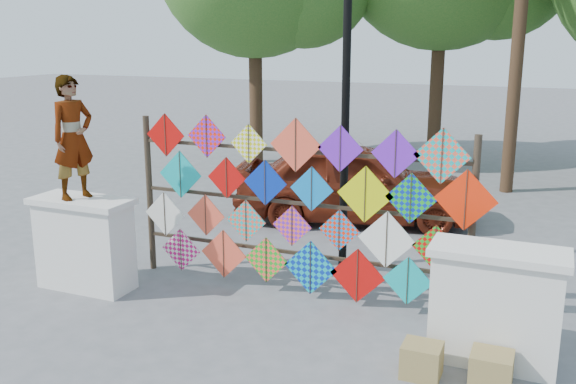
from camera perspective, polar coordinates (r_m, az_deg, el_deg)
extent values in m
plane|color=slate|center=(8.25, -1.59, -10.72)|extent=(80.00, 80.00, 0.00)
cube|color=silver|center=(9.26, -17.60, -4.62)|extent=(1.30, 0.55, 1.20)
cube|color=silver|center=(9.08, -17.89, -0.78)|extent=(1.40, 0.65, 0.08)
cube|color=silver|center=(7.21, 17.92, -9.93)|extent=(1.30, 0.55, 1.20)
cube|color=silver|center=(6.99, 18.30, -5.10)|extent=(1.40, 0.65, 0.08)
cylinder|color=#32271C|center=(9.63, -12.19, -0.17)|extent=(0.09, 0.09, 2.30)
cylinder|color=#32271C|center=(8.00, 16.03, -3.25)|extent=(0.09, 0.09, 2.30)
cube|color=#32271C|center=(8.72, 0.57, -5.42)|extent=(4.60, 0.04, 0.04)
cube|color=#32271C|center=(8.52, 0.58, -0.97)|extent=(4.60, 0.04, 0.04)
cube|color=#32271C|center=(8.37, 0.59, 3.67)|extent=(4.60, 0.04, 0.04)
cube|color=#C30A08|center=(9.20, -10.84, 5.00)|extent=(0.61, 0.01, 0.61)
cube|color=#32271C|center=(9.19, -10.88, 4.99)|extent=(0.01, 0.01, 0.60)
cube|color=#FF2808|center=(8.85, -7.25, 4.94)|extent=(0.59, 0.01, 0.59)
cube|color=#32271C|center=(8.84, -7.28, 4.93)|extent=(0.01, 0.01, 0.58)
cube|color=white|center=(8.56, -3.51, 4.30)|extent=(0.54, 0.01, 0.54)
cube|color=#32271C|center=(8.55, -3.54, 4.29)|extent=(0.01, 0.01, 0.53)
cube|color=#FF5437|center=(8.29, 0.68, 4.20)|extent=(0.71, 0.01, 0.71)
cube|color=#32271C|center=(8.27, 0.65, 4.18)|extent=(0.01, 0.01, 0.70)
cube|color=#711CD4|center=(8.08, 4.67, 3.86)|extent=(0.60, 0.01, 0.60)
cube|color=#32271C|center=(8.07, 4.64, 3.85)|extent=(0.01, 0.01, 0.59)
cube|color=#711CD4|center=(7.90, 9.53, 3.37)|extent=(0.61, 0.01, 0.61)
cube|color=#32271C|center=(7.88, 9.51, 3.35)|extent=(0.01, 0.01, 0.60)
cube|color=#FF5437|center=(7.79, 13.53, 3.13)|extent=(0.68, 0.01, 0.68)
cube|color=#32271C|center=(7.78, 13.51, 3.11)|extent=(0.01, 0.01, 0.67)
cube|color=#0BAFB0|center=(9.14, -9.54, 1.55)|extent=(0.68, 0.01, 0.68)
cube|color=#32271C|center=(9.13, -9.58, 1.53)|extent=(0.01, 0.01, 0.66)
cube|color=#C30A08|center=(8.77, -5.48, 1.27)|extent=(0.58, 0.01, 0.58)
cube|color=#32271C|center=(8.76, -5.52, 1.25)|extent=(0.01, 0.01, 0.57)
cube|color=#072AA9|center=(8.52, -2.04, 0.83)|extent=(0.62, 0.01, 0.62)
cube|color=#32271C|center=(8.51, -2.08, 0.81)|extent=(0.01, 0.01, 0.61)
cube|color=#097AD4|center=(8.27, 2.12, 0.27)|extent=(0.59, 0.01, 0.59)
cube|color=#32271C|center=(8.26, 2.09, 0.25)|extent=(0.01, 0.01, 0.58)
cube|color=#D9DF09|center=(8.06, 6.87, -0.22)|extent=(0.73, 0.01, 0.73)
cube|color=#32271C|center=(8.04, 6.85, -0.24)|extent=(0.01, 0.01, 0.72)
cube|color=#15AE1D|center=(7.92, 10.86, -0.57)|extent=(0.64, 0.01, 0.64)
cube|color=#32271C|center=(7.91, 10.84, -0.59)|extent=(0.01, 0.01, 0.63)
cube|color=#FF2808|center=(7.81, 15.51, -0.70)|extent=(0.75, 0.01, 0.75)
cube|color=#32271C|center=(7.80, 15.50, -0.72)|extent=(0.01, 0.01, 0.73)
cube|color=white|center=(9.38, -10.88, -1.92)|extent=(0.65, 0.01, 0.65)
cube|color=#32271C|center=(9.37, -10.92, -1.94)|extent=(0.01, 0.01, 0.64)
cube|color=#FF5437|center=(9.02, -7.32, -2.05)|extent=(0.59, 0.01, 0.59)
cube|color=#32271C|center=(9.01, -7.35, -2.07)|extent=(0.01, 0.01, 0.58)
cube|color=#0BAFB0|center=(8.74, -3.75, -2.58)|extent=(0.59, 0.01, 0.59)
cube|color=#32271C|center=(8.73, -3.78, -2.60)|extent=(0.01, 0.01, 0.58)
cube|color=#711CD4|center=(8.46, 0.36, -3.03)|extent=(0.55, 0.01, 0.55)
cube|color=#32271C|center=(8.45, 0.33, -3.05)|extent=(0.01, 0.01, 0.54)
cube|color=#FF2808|center=(8.24, 4.58, -3.41)|extent=(0.55, 0.01, 0.55)
cube|color=#32271C|center=(8.23, 4.55, -3.44)|extent=(0.01, 0.01, 0.54)
cube|color=white|center=(8.09, 8.75, -4.22)|extent=(0.74, 0.01, 0.74)
cube|color=#32271C|center=(8.08, 8.73, -4.24)|extent=(0.01, 0.01, 0.72)
cube|color=#C30A08|center=(7.99, 12.95, -4.86)|extent=(0.58, 0.01, 0.58)
cube|color=#32271C|center=(7.98, 12.94, -4.88)|extent=(0.01, 0.01, 0.57)
cube|color=white|center=(9.35, -9.48, -5.07)|extent=(0.63, 0.01, 0.63)
cube|color=#32271C|center=(9.34, -9.52, -5.09)|extent=(0.01, 0.01, 0.62)
cube|color=#FF5437|center=(9.00, -5.74, -5.49)|extent=(0.70, 0.01, 0.70)
cube|color=#32271C|center=(8.99, -5.77, -5.51)|extent=(0.01, 0.01, 0.69)
cube|color=#15AE1D|center=(8.73, -1.95, -6.05)|extent=(0.64, 0.01, 0.64)
cube|color=#32271C|center=(8.72, -1.98, -6.07)|extent=(0.01, 0.01, 0.63)
cube|color=#072AA9|center=(8.50, 2.01, -6.73)|extent=(0.74, 0.01, 0.74)
cube|color=#32271C|center=(8.49, 1.98, -6.76)|extent=(0.01, 0.01, 0.73)
cube|color=#C30A08|center=(8.31, 6.17, -7.41)|extent=(0.73, 0.01, 0.73)
cube|color=#32271C|center=(8.30, 6.15, -7.44)|extent=(0.01, 0.01, 0.72)
cube|color=#0BAFB0|center=(8.16, 10.58, -7.77)|extent=(0.63, 0.01, 0.63)
cube|color=#32271C|center=(8.15, 10.56, -7.80)|extent=(0.01, 0.01, 0.62)
cube|color=#072AA9|center=(8.06, 15.25, -8.40)|extent=(0.66, 0.01, 0.66)
cube|color=#32271C|center=(8.05, 15.24, -8.43)|extent=(0.01, 0.01, 0.65)
cylinder|color=#402C1B|center=(17.63, -2.88, 8.87)|extent=(0.36, 0.36, 3.85)
cylinder|color=#402C1B|center=(18.15, 13.06, 9.11)|extent=(0.36, 0.36, 4.12)
cylinder|color=#402C1B|center=(14.87, 19.61, 10.40)|extent=(0.28, 0.28, 5.50)
imported|color=#99999E|center=(8.96, -18.58, 4.60)|extent=(0.55, 0.69, 1.64)
imported|color=maroon|center=(12.06, 5.94, 0.92)|extent=(4.74, 2.85, 1.51)
cylinder|color=black|center=(9.36, 5.10, 5.62)|extent=(0.12, 0.12, 4.20)
cube|color=olive|center=(6.93, 11.80, -14.42)|extent=(0.40, 0.35, 0.35)
cube|color=olive|center=(6.94, 17.62, -14.78)|extent=(0.41, 0.38, 0.35)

